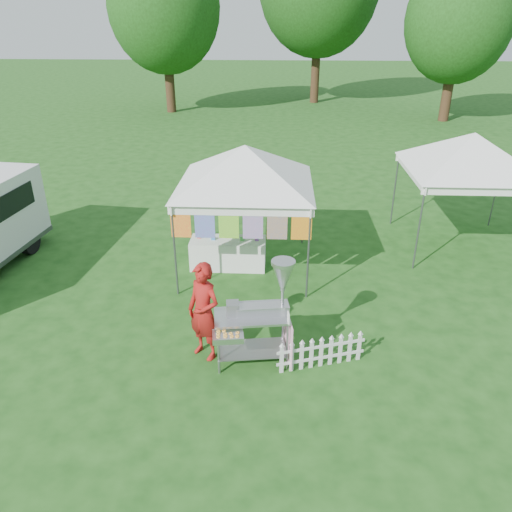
{
  "coord_description": "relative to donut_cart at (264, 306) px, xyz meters",
  "views": [
    {
      "loc": [
        0.78,
        -7.39,
        5.66
      ],
      "look_at": [
        0.33,
        1.83,
        1.1
      ],
      "focal_mm": 35.0,
      "sensor_mm": 36.0,
      "label": 1
    }
  ],
  "objects": [
    {
      "name": "ground",
      "position": [
        -0.56,
        0.19,
        -1.16
      ],
      "size": [
        120.0,
        120.0,
        0.0
      ],
      "primitive_type": "plane",
      "color": "#1A4413",
      "rests_on": "ground"
    },
    {
      "name": "tree_left",
      "position": [
        -6.56,
        24.19,
        4.68
      ],
      "size": [
        6.4,
        6.4,
        9.53
      ],
      "color": "#332412",
      "rests_on": "ground"
    },
    {
      "name": "display_table",
      "position": [
        -0.99,
        3.64,
        -0.8
      ],
      "size": [
        1.8,
        0.7,
        0.72
      ],
      "primitive_type": "cube",
      "color": "white",
      "rests_on": "ground"
    },
    {
      "name": "donut_cart",
      "position": [
        0.0,
        0.0,
        0.0
      ],
      "size": [
        1.43,
        1.14,
        1.97
      ],
      "rotation": [
        0.0,
        0.0,
        0.14
      ],
      "color": "gray",
      "rests_on": "ground"
    },
    {
      "name": "tree_right",
      "position": [
        9.44,
        22.19,
        4.02
      ],
      "size": [
        5.6,
        5.6,
        8.42
      ],
      "color": "#332412",
      "rests_on": "ground"
    },
    {
      "name": "canopy_main",
      "position": [
        -0.56,
        3.69,
        1.83
      ],
      "size": [
        4.24,
        4.24,
        3.45
      ],
      "color": "#59595E",
      "rests_on": "ground"
    },
    {
      "name": "vendor",
      "position": [
        -1.05,
        0.13,
        -0.23
      ],
      "size": [
        0.81,
        0.75,
        1.85
      ],
      "primitive_type": "imported",
      "rotation": [
        0.0,
        0.0,
        -0.61
      ],
      "color": "maroon",
      "rests_on": "ground"
    },
    {
      "name": "picket_fence",
      "position": [
        1.01,
        -0.09,
        -0.87
      ],
      "size": [
        1.56,
        0.5,
        0.56
      ],
      "rotation": [
        0.0,
        0.0,
        0.3
      ],
      "color": "silver",
      "rests_on": "ground"
    },
    {
      "name": "canopy_right",
      "position": [
        4.94,
        5.19,
        1.83
      ],
      "size": [
        4.24,
        4.24,
        3.45
      ],
      "color": "#59595E",
      "rests_on": "ground"
    }
  ]
}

